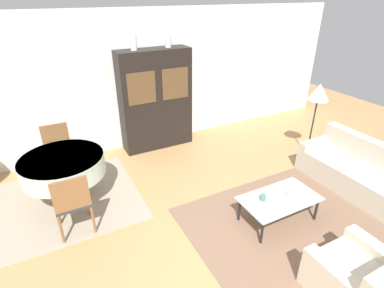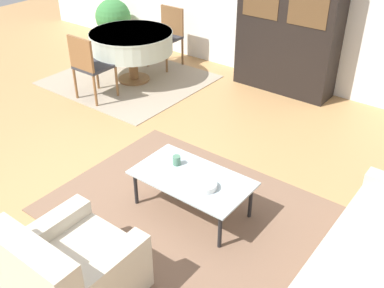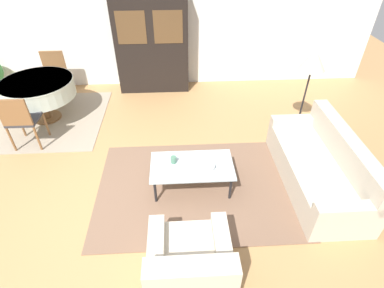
{
  "view_description": "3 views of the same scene",
  "coord_description": "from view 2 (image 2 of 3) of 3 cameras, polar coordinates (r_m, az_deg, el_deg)",
  "views": [
    {
      "loc": [
        -1.61,
        -2.07,
        2.96
      ],
      "look_at": [
        0.2,
        1.4,
        0.95
      ],
      "focal_mm": 28.0,
      "sensor_mm": 36.0,
      "label": 1
    },
    {
      "loc": [
        3.05,
        -2.31,
        2.82
      ],
      "look_at": [
        1.02,
        0.34,
        0.75
      ],
      "focal_mm": 42.0,
      "sensor_mm": 36.0,
      "label": 2
    },
    {
      "loc": [
        0.86,
        -2.6,
        3.04
      ],
      "look_at": [
        1.02,
        0.34,
        0.75
      ],
      "focal_mm": 28.0,
      "sensor_mm": 36.0,
      "label": 3
    }
  ],
  "objects": [
    {
      "name": "bowl",
      "position": [
        3.97,
        1.73,
        -5.32
      ],
      "size": [
        0.2,
        0.2,
        0.06
      ],
      "color": "white",
      "rests_on": "coffee_table"
    },
    {
      "name": "dining_chair_near",
      "position": [
        6.34,
        -12.93,
        9.92
      ],
      "size": [
        0.44,
        0.44,
        0.92
      ],
      "color": "brown",
      "rests_on": "dining_rug"
    },
    {
      "name": "cup",
      "position": [
        4.27,
        -1.97,
        -2.09
      ],
      "size": [
        0.08,
        0.08,
        0.09
      ],
      "color": "#4C7A60",
      "rests_on": "coffee_table"
    },
    {
      "name": "armchair",
      "position": [
        3.55,
        -15.31,
        -15.29
      ],
      "size": [
        0.81,
        0.82,
        0.75
      ],
      "color": "beige",
      "rests_on": "ground_plane"
    },
    {
      "name": "display_cabinet",
      "position": [
        6.52,
        12.24,
        14.94
      ],
      "size": [
        1.43,
        0.45,
        2.0
      ],
      "color": "black",
      "rests_on": "ground_plane"
    },
    {
      "name": "dining_rug",
      "position": [
        7.07,
        -7.98,
        8.08
      ],
      "size": [
        2.18,
        1.99,
        0.01
      ],
      "color": "gray",
      "rests_on": "ground_plane"
    },
    {
      "name": "coffee_table",
      "position": [
        4.14,
        0.0,
        -4.59
      ],
      "size": [
        1.1,
        0.62,
        0.38
      ],
      "color": "black",
      "rests_on": "area_rug"
    },
    {
      "name": "couch",
      "position": [
        3.67,
        23.1,
        -15.3
      ],
      "size": [
        0.83,
        1.94,
        0.78
      ],
      "rotation": [
        0.0,
        0.0,
        1.57
      ],
      "color": "beige",
      "rests_on": "ground_plane"
    },
    {
      "name": "area_rug",
      "position": [
        4.31,
        0.49,
        -8.93
      ],
      "size": [
        2.74,
        1.93,
        0.01
      ],
      "color": "brown",
      "rests_on": "ground_plane"
    },
    {
      "name": "dining_chair_far",
      "position": [
        7.43,
        -3.09,
        13.92
      ],
      "size": [
        0.44,
        0.44,
        0.92
      ],
      "rotation": [
        0.0,
        0.0,
        3.14
      ],
      "color": "brown",
      "rests_on": "dining_rug"
    },
    {
      "name": "dining_table",
      "position": [
        6.83,
        -7.7,
        12.69
      ],
      "size": [
        1.23,
        1.23,
        0.75
      ],
      "color": "brown",
      "rests_on": "dining_rug"
    },
    {
      "name": "ground_plane",
      "position": [
        4.75,
        -12.46,
        -5.45
      ],
      "size": [
        14.0,
        14.0,
        0.0
      ],
      "primitive_type": "plane",
      "color": "tan"
    },
    {
      "name": "potted_plant",
      "position": [
        8.45,
        -9.97,
        15.31
      ],
      "size": [
        0.63,
        0.63,
        0.84
      ],
      "color": "beige",
      "rests_on": "ground_plane"
    }
  ]
}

